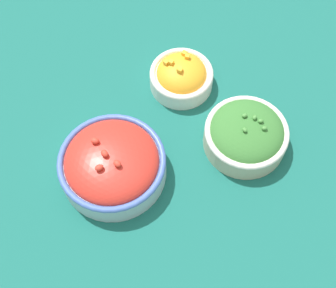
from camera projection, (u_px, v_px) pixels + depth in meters
ground_plane at (168, 151)px, 0.92m from camera, size 3.00×3.00×0.00m
bowl_cherry_tomatoes at (112, 164)px, 0.87m from camera, size 0.20×0.20×0.09m
bowl_squash at (181, 76)px, 0.97m from camera, size 0.13×0.13×0.07m
bowl_broccoli at (246, 134)px, 0.90m from camera, size 0.16×0.16×0.08m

